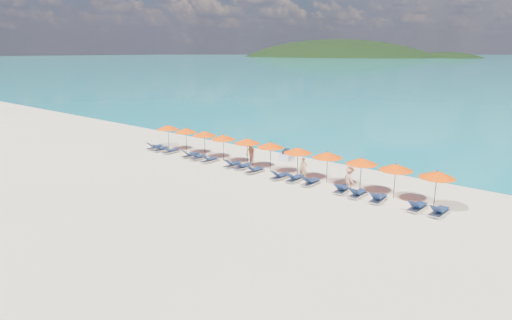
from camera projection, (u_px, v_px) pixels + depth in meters
The scene contains 35 objects.
ground at pixel (228, 185), 29.39m from camera, with size 1400.00×1400.00×0.00m, color beige.
headland_main at pixel (332, 84), 626.97m from camera, with size 374.00×242.00×126.50m.
headland_small at pixel (443, 86), 548.36m from camera, with size 162.00×126.00×85.50m.
jetski at pixel (286, 155), 36.48m from camera, with size 1.59×2.32×0.78m.
beachgoer_a at pixel (303, 169), 30.58m from camera, with size 0.57×0.38×1.57m, color tan.
beachgoer_b at pixel (250, 154), 34.52m from camera, with size 0.88×0.51×1.81m, color tan.
beachgoer_c at pixel (349, 179), 27.91m from camera, with size 1.08×0.50×1.66m, color tan.
umbrella_0 at pixel (168, 127), 40.06m from camera, with size 2.10×2.10×2.28m.
umbrella_1 at pixel (186, 130), 38.51m from camera, with size 2.10×2.10×2.28m.
umbrella_2 at pixel (204, 133), 37.01m from camera, with size 2.10×2.10×2.28m.
umbrella_3 at pixel (223, 137), 35.47m from camera, with size 2.10×2.10×2.28m.
umbrella_4 at pixel (247, 141), 33.97m from camera, with size 2.10×2.10×2.28m.
umbrella_5 at pixel (270, 145), 32.53m from camera, with size 2.10×2.10×2.28m.
umbrella_6 at pixel (298, 150), 30.80m from camera, with size 2.10×2.10×2.28m.
umbrella_7 at pixel (328, 155), 29.44m from camera, with size 2.10×2.10×2.28m.
umbrella_8 at pixel (362, 161), 27.77m from camera, with size 2.10×2.10×2.28m.
umbrella_9 at pixel (396, 167), 26.32m from camera, with size 2.10×2.10×2.28m.
umbrella_10 at pixel (437, 174), 24.76m from camera, with size 2.10×2.10×2.28m.
lounger_0 at pixel (155, 147), 40.06m from camera, with size 0.65×1.71×0.66m.
lounger_1 at pixel (161, 149), 39.23m from camera, with size 0.73×1.74×0.66m.
lounger_2 at pixel (171, 151), 38.48m from camera, with size 0.66×1.71×0.66m.
lounger_3 at pixel (190, 155), 37.01m from camera, with size 0.79×1.75×0.66m.
lounger_4 at pixel (198, 157), 36.23m from camera, with size 0.68×1.72×0.66m.
lounger_5 at pixel (209, 160), 35.37m from camera, with size 0.67×1.72×0.66m.
lounger_6 at pixel (232, 164), 33.92m from camera, with size 0.67×1.72×0.66m.
lounger_7 at pixel (242, 166), 33.32m from camera, with size 0.74×1.74×0.66m.
lounger_8 at pixel (254, 170), 32.28m from camera, with size 0.79×1.75×0.66m.
lounger_9 at pixel (280, 176), 30.75m from camera, with size 0.77×1.75×0.66m.
lounger_10 at pixel (295, 178), 30.16m from camera, with size 0.64×1.71×0.66m.
lounger_11 at pixel (310, 182), 29.36m from camera, with size 0.66×1.71×0.66m.
lounger_12 at pixel (342, 189), 27.82m from camera, with size 0.78×1.75×0.66m.
lounger_13 at pixel (358, 193), 26.96m from camera, with size 0.66×1.72×0.66m.
lounger_14 at pixel (378, 198), 26.08m from camera, with size 0.72×1.73×0.66m.
lounger_15 at pixel (417, 207), 24.69m from camera, with size 0.74×1.74×0.66m.
lounger_16 at pixel (439, 211), 23.97m from camera, with size 0.75×1.74×0.66m.
Camera 1 is at (19.38, -20.35, 8.97)m, focal length 30.00 mm.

